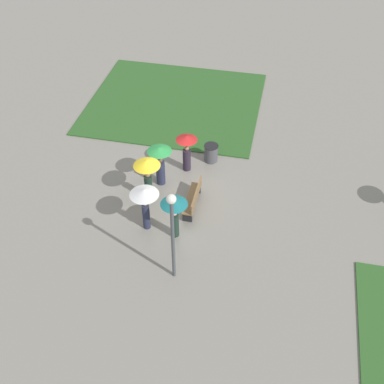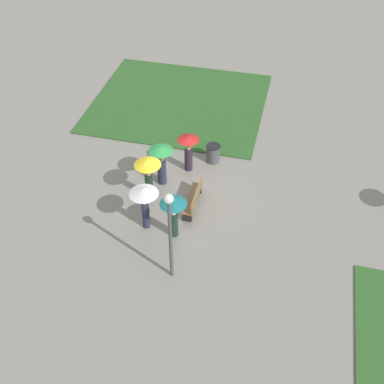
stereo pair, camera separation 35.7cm
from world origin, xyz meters
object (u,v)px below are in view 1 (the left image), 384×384
trash_bin (211,153)px  crowd_person_yellow (147,171)px  lamp_post (172,226)px  crowd_person_teal (174,209)px  park_bench (194,198)px  crowd_person_red (187,147)px  crowd_person_green (160,160)px  crowd_person_white (145,198)px

trash_bin → crowd_person_yellow: bearing=-34.5°
lamp_post → crowd_person_teal: (-1.87, -0.43, -1.14)m
lamp_post → crowd_person_teal: 2.23m
park_bench → crowd_person_red: size_ratio=1.06×
crowd_person_red → crowd_person_green: size_ratio=0.96×
trash_bin → lamp_post: bearing=-0.7°
trash_bin → crowd_person_red: 1.46m
crowd_person_white → crowd_person_red: 3.83m
trash_bin → crowd_person_yellow: 3.73m
crowd_person_red → park_bench: bearing=74.7°
crowd_person_teal → trash_bin: bearing=-77.9°
trash_bin → crowd_person_white: crowd_person_white is taller
trash_bin → crowd_person_green: size_ratio=0.44×
trash_bin → crowd_person_yellow: (2.96, -2.03, 1.03)m
crowd_person_red → crowd_person_teal: (3.92, 0.42, 0.17)m
lamp_post → crowd_person_red: 6.00m
crowd_person_white → crowd_person_yellow: crowd_person_yellow is taller
crowd_person_white → crowd_person_teal: crowd_person_white is taller
park_bench → trash_bin: (-3.09, 0.14, -0.06)m
crowd_person_white → crowd_person_teal: (0.17, 1.15, -0.14)m
crowd_person_yellow → crowd_person_teal: 2.36m
crowd_person_green → lamp_post: bearing=54.6°
crowd_person_red → crowd_person_yellow: size_ratio=0.92×
crowd_person_white → crowd_person_red: (-3.75, 0.74, -0.32)m
lamp_post → crowd_person_red: bearing=-171.7°
lamp_post → crowd_person_teal: size_ratio=2.05×
crowd_person_red → crowd_person_yellow: (2.13, -1.11, 0.25)m
crowd_person_yellow → crowd_person_green: 1.06m
lamp_post → trash_bin: size_ratio=4.65×
crowd_person_teal → crowd_person_red: bearing=-65.8°
lamp_post → crowd_person_white: size_ratio=1.97×
crowd_person_yellow → crowd_person_teal: crowd_person_yellow is taller
lamp_post → crowd_person_green: 5.14m
park_bench → crowd_person_red: crowd_person_red is taller
crowd_person_white → crowd_person_yellow: bearing=95.2°
trash_bin → crowd_person_teal: size_ratio=0.44×
park_bench → crowd_person_yellow: 2.13m
crowd_person_red → crowd_person_green: crowd_person_green is taller
crowd_person_white → crowd_person_red: bearing=71.2°
crowd_person_red → trash_bin: bearing=-172.5°
lamp_post → crowd_person_teal: bearing=-167.2°
crowd_person_white → crowd_person_yellow: size_ratio=1.00×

